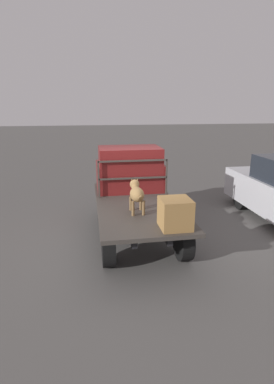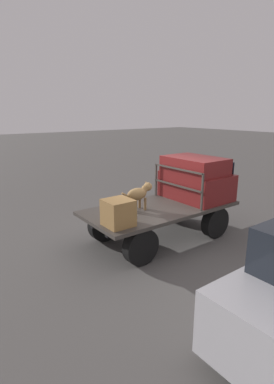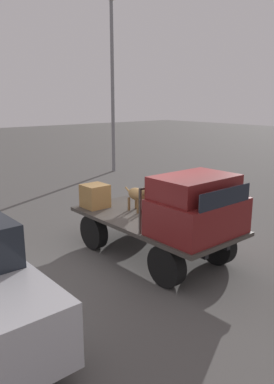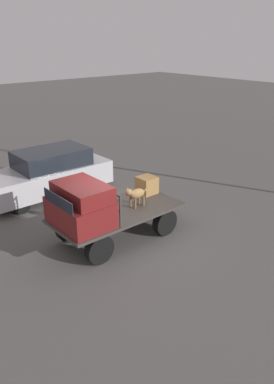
{
  "view_description": "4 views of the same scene",
  "coord_description": "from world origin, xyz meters",
  "px_view_note": "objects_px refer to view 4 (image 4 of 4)",
  "views": [
    {
      "loc": [
        -6.4,
        1.04,
        3.01
      ],
      "look_at": [
        -0.65,
        0.1,
        1.3
      ],
      "focal_mm": 28.0,
      "sensor_mm": 36.0,
      "label": 1
    },
    {
      "loc": [
        -4.63,
        -5.28,
        3.1
      ],
      "look_at": [
        -0.65,
        0.1,
        1.3
      ],
      "focal_mm": 28.0,
      "sensor_mm": 36.0,
      "label": 2
    },
    {
      "loc": [
        5.62,
        -5.22,
        3.33
      ],
      "look_at": [
        -0.65,
        0.1,
        1.3
      ],
      "focal_mm": 35.0,
      "sensor_mm": 36.0,
      "label": 3
    },
    {
      "loc": [
        5.84,
        7.73,
        5.46
      ],
      "look_at": [
        -0.65,
        0.1,
        1.3
      ],
      "focal_mm": 35.0,
      "sensor_mm": 36.0,
      "label": 4
    }
  ],
  "objects_px": {
    "flatbed_truck": "(118,219)",
    "dog": "(135,194)",
    "cargo_crate": "(147,185)",
    "parked_sedan": "(49,173)"
  },
  "relations": [
    {
      "from": "dog",
      "to": "parked_sedan",
      "type": "bearing_deg",
      "value": -64.98
    },
    {
      "from": "flatbed_truck",
      "to": "cargo_crate",
      "type": "relative_size",
      "value": 6.98
    },
    {
      "from": "dog",
      "to": "cargo_crate",
      "type": "relative_size",
      "value": 1.63
    },
    {
      "from": "cargo_crate",
      "to": "parked_sedan",
      "type": "height_order",
      "value": "parked_sedan"
    },
    {
      "from": "cargo_crate",
      "to": "parked_sedan",
      "type": "distance_m",
      "value": 4.0
    },
    {
      "from": "cargo_crate",
      "to": "dog",
      "type": "bearing_deg",
      "value": 30.22
    },
    {
      "from": "cargo_crate",
      "to": "flatbed_truck",
      "type": "bearing_deg",
      "value": 16.51
    },
    {
      "from": "dog",
      "to": "cargo_crate",
      "type": "xyz_separation_m",
      "value": [
        -0.95,
        -0.55,
        -0.13
      ]
    },
    {
      "from": "flatbed_truck",
      "to": "dog",
      "type": "height_order",
      "value": "dog"
    },
    {
      "from": "flatbed_truck",
      "to": "dog",
      "type": "bearing_deg",
      "value": 170.24
    }
  ]
}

